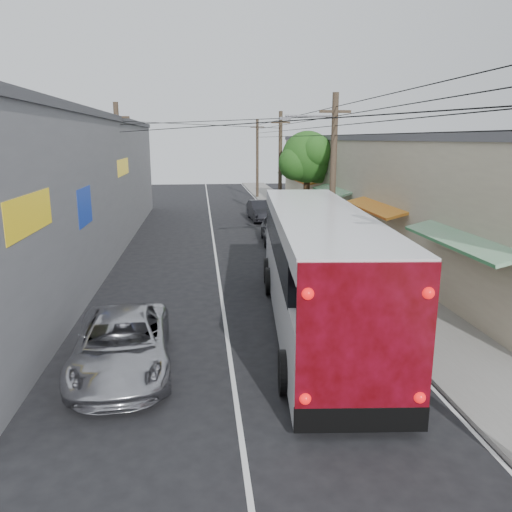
{
  "coord_description": "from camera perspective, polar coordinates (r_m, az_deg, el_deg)",
  "views": [
    {
      "loc": [
        -0.71,
        -9.01,
        6.05
      ],
      "look_at": [
        1.16,
        7.83,
        2.06
      ],
      "focal_mm": 35.0,
      "sensor_mm": 36.0,
      "label": 1
    }
  ],
  "objects": [
    {
      "name": "building_right",
      "position": [
        33.27,
        14.42,
        7.85
      ],
      "size": [
        7.09,
        40.0,
        6.25
      ],
      "color": "#B5AD90",
      "rests_on": "ground"
    },
    {
      "name": "ground",
      "position": [
        10.87,
        -1.62,
        -20.54
      ],
      "size": [
        120.0,
        120.0,
        0.0
      ],
      "primitive_type": "plane",
      "color": "black",
      "rests_on": "ground"
    },
    {
      "name": "coach_bus",
      "position": [
        16.45,
        6.94,
        -1.13
      ],
      "size": [
        4.0,
        13.51,
        3.84
      ],
      "rotation": [
        0.0,
        0.0,
        -0.09
      ],
      "color": "white",
      "rests_on": "ground"
    },
    {
      "name": "parked_suv",
      "position": [
        23.86,
        4.72,
        0.62
      ],
      "size": [
        2.57,
        5.9,
        1.69
      ],
      "primitive_type": "imported",
      "rotation": [
        0.0,
        0.0,
        -0.04
      ],
      "color": "#A4A3AB",
      "rests_on": "ground"
    },
    {
      "name": "pedestrian_near",
      "position": [
        19.69,
        15.04,
        -2.09
      ],
      "size": [
        0.72,
        0.56,
        1.74
      ],
      "primitive_type": "imported",
      "rotation": [
        0.0,
        0.0,
        3.39
      ],
      "color": "#C66986",
      "rests_on": "sidewalk"
    },
    {
      "name": "building_left",
      "position": [
        28.21,
        -22.53,
        7.39
      ],
      "size": [
        7.2,
        36.0,
        7.25
      ],
      "color": "gray",
      "rests_on": "ground"
    },
    {
      "name": "street_tree",
      "position": [
        35.86,
        5.99,
        10.99
      ],
      "size": [
        4.4,
        4.0,
        6.6
      ],
      "color": "#3F2B19",
      "rests_on": "ground"
    },
    {
      "name": "utility_poles",
      "position": [
        29.65,
        1.13,
        9.54
      ],
      "size": [
        11.8,
        45.28,
        8.0
      ],
      "color": "#473828",
      "rests_on": "ground"
    },
    {
      "name": "jeepney",
      "position": [
        13.87,
        -15.05,
        -9.69
      ],
      "size": [
        2.86,
        5.53,
        1.49
      ],
      "primitive_type": "imported",
      "rotation": [
        0.0,
        0.0,
        0.07
      ],
      "color": "#B3B2B9",
      "rests_on": "ground"
    },
    {
      "name": "sidewalk",
      "position": [
        30.48,
        7.48,
        1.82
      ],
      "size": [
        3.0,
        80.0,
        0.12
      ],
      "primitive_type": "cube",
      "color": "slate",
      "rests_on": "ground"
    },
    {
      "name": "parked_car_mid",
      "position": [
        29.82,
        2.47,
        3.09
      ],
      "size": [
        2.13,
        4.72,
        1.57
      ],
      "primitive_type": "imported",
      "rotation": [
        0.0,
        0.0,
        -0.06
      ],
      "color": "#292A2E",
      "rests_on": "ground"
    },
    {
      "name": "parked_car_far",
      "position": [
        37.87,
        0.57,
        5.21
      ],
      "size": [
        1.85,
        4.63,
        1.5
      ],
      "primitive_type": "imported",
      "rotation": [
        0.0,
        0.0,
        0.06
      ],
      "color": "black",
      "rests_on": "ground"
    },
    {
      "name": "pedestrian_far",
      "position": [
        27.28,
        11.53,
        2.21
      ],
      "size": [
        0.89,
        0.74,
        1.65
      ],
      "primitive_type": "imported",
      "rotation": [
        0.0,
        0.0,
        3.29
      ],
      "color": "#97B3DC",
      "rests_on": "sidewalk"
    }
  ]
}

